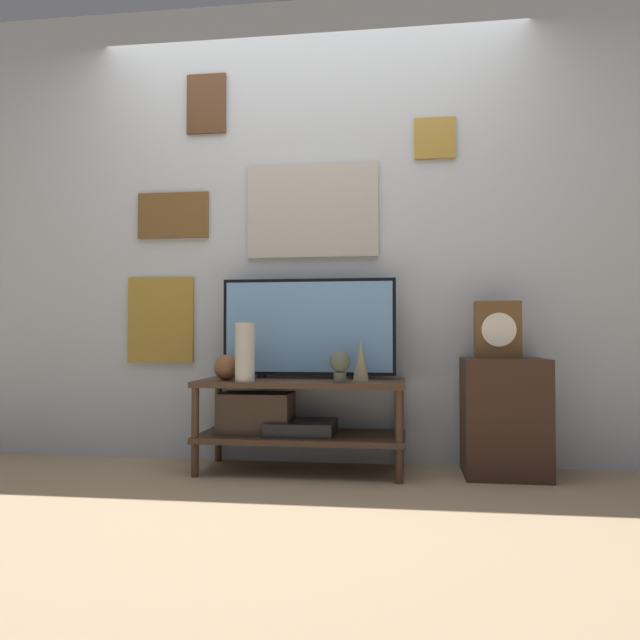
# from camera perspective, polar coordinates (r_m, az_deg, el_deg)

# --- Properties ---
(ground_plane) EXTENTS (12.00, 12.00, 0.00)m
(ground_plane) POSITION_cam_1_polar(r_m,az_deg,el_deg) (3.17, -2.55, -14.69)
(ground_plane) COLOR #997F60
(wall_back) EXTENTS (6.40, 0.08, 2.70)m
(wall_back) POSITION_cam_1_polar(r_m,az_deg,el_deg) (3.68, -1.08, 8.31)
(wall_back) COLOR #B2BCC6
(wall_back) RESTS_ON ground_plane
(media_console) EXTENTS (1.10, 0.46, 0.49)m
(media_console) POSITION_cam_1_polar(r_m,az_deg,el_deg) (3.39, -3.11, -8.55)
(media_console) COLOR #422D1E
(media_console) RESTS_ON ground_plane
(television) EXTENTS (0.96, 0.05, 0.55)m
(television) POSITION_cam_1_polar(r_m,az_deg,el_deg) (3.45, -1.06, -0.65)
(television) COLOR black
(television) RESTS_ON media_console
(vase_tall_ceramic) EXTENTS (0.10, 0.10, 0.30)m
(vase_tall_ceramic) POSITION_cam_1_polar(r_m,az_deg,el_deg) (3.25, -6.88, -2.94)
(vase_tall_ceramic) COLOR beige
(vase_tall_ceramic) RESTS_ON media_console
(vase_slim_bronze) EXTENTS (0.09, 0.09, 0.21)m
(vase_slim_bronze) POSITION_cam_1_polar(r_m,az_deg,el_deg) (3.30, 3.75, -3.71)
(vase_slim_bronze) COLOR tan
(vase_slim_bronze) RESTS_ON media_console
(vase_round_glass) EXTENTS (0.14, 0.14, 0.14)m
(vase_round_glass) POSITION_cam_1_polar(r_m,az_deg,el_deg) (3.37, -8.54, -4.30)
(vase_round_glass) COLOR brown
(vase_round_glass) RESTS_ON media_console
(decorative_bust) EXTENTS (0.11, 0.11, 0.16)m
(decorative_bust) POSITION_cam_1_polar(r_m,az_deg,el_deg) (3.17, 1.84, -4.01)
(decorative_bust) COLOR #4C5647
(decorative_bust) RESTS_ON media_console
(side_table) EXTENTS (0.43, 0.38, 0.61)m
(side_table) POSITION_cam_1_polar(r_m,az_deg,el_deg) (3.41, 16.51, -8.50)
(side_table) COLOR #382319
(side_table) RESTS_ON ground_plane
(mantel_clock) EXTENTS (0.23, 0.11, 0.30)m
(mantel_clock) POSITION_cam_1_polar(r_m,az_deg,el_deg) (3.40, 15.92, -0.86)
(mantel_clock) COLOR brown
(mantel_clock) RESTS_ON side_table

